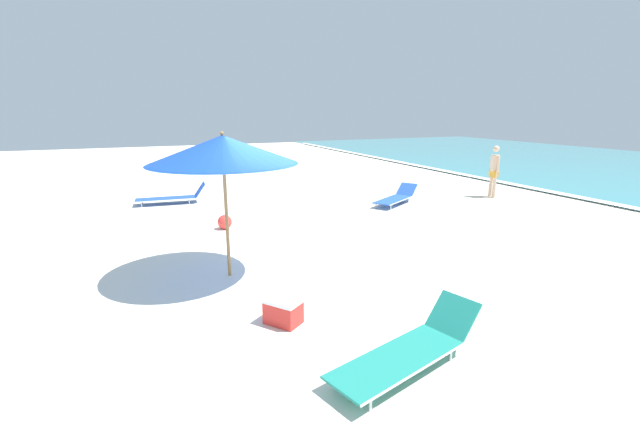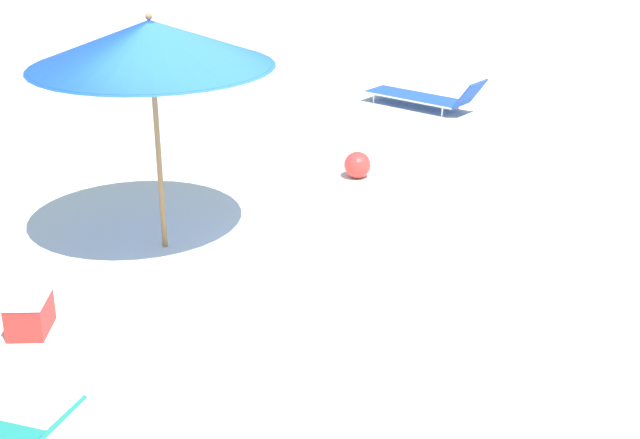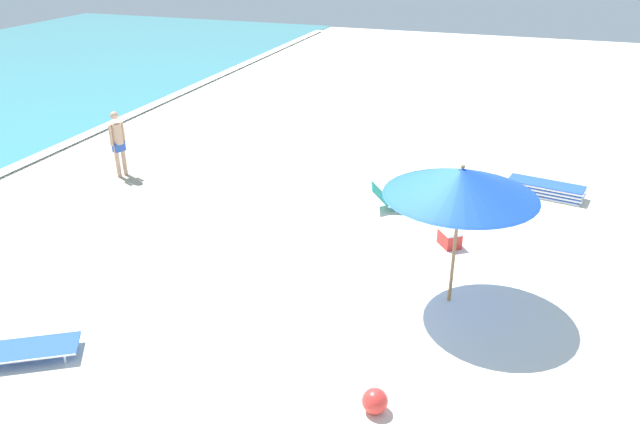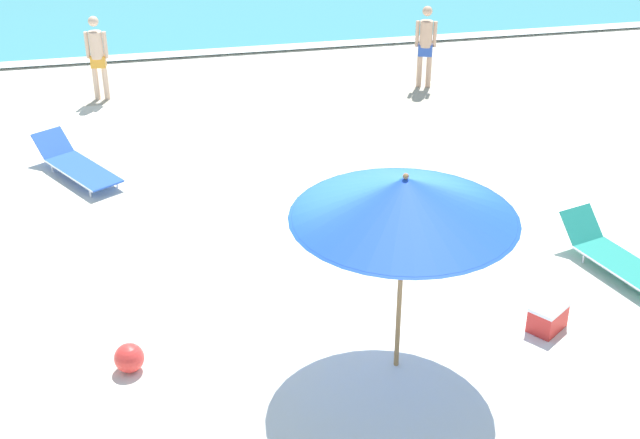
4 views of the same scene
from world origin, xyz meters
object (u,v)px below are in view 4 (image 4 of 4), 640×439
(beachgoer_wading_adult, at_px, (426,42))
(beach_ball, at_px, (129,358))
(beach_umbrella, at_px, (405,199))
(cooler_box, at_px, (548,317))
(beachgoer_shoreline_child, at_px, (97,53))
(sun_lounger_near_water_left, at_px, (76,164))
(sun_lounger_beside_umbrella, at_px, (622,261))

(beachgoer_wading_adult, bearing_deg, beach_ball, 71.18)
(beach_umbrella, relative_size, beach_ball, 7.13)
(beach_umbrella, relative_size, cooler_box, 4.24)
(beach_umbrella, bearing_deg, beachgoer_shoreline_child, 110.05)
(beach_umbrella, distance_m, beachgoer_shoreline_child, 10.53)
(beachgoer_wading_adult, xyz_separation_m, beach_ball, (-6.39, -8.64, -0.82))
(sun_lounger_near_water_left, bearing_deg, beachgoer_shoreline_child, 52.58)
(beach_umbrella, height_order, sun_lounger_near_water_left, beach_umbrella)
(sun_lounger_near_water_left, xyz_separation_m, beach_ball, (0.80, -5.63, -0.03))
(sun_lounger_near_water_left, distance_m, beachgoer_shoreline_child, 3.75)
(beachgoer_shoreline_child, height_order, cooler_box, beachgoer_shoreline_child)
(beachgoer_shoreline_child, xyz_separation_m, cooler_box, (5.69, -9.49, -0.81))
(cooler_box, bearing_deg, beach_umbrella, 152.35)
(beachgoer_wading_adult, distance_m, beachgoer_shoreline_child, 6.83)
(sun_lounger_beside_umbrella, relative_size, sun_lounger_near_water_left, 1.08)
(beach_umbrella, height_order, beachgoer_shoreline_child, beach_umbrella)
(beachgoer_shoreline_child, bearing_deg, beach_umbrella, -60.07)
(sun_lounger_near_water_left, relative_size, beach_ball, 5.75)
(sun_lounger_beside_umbrella, relative_size, beachgoer_wading_adult, 1.28)
(beachgoer_wading_adult, xyz_separation_m, cooler_box, (-1.11, -8.86, -0.81))
(beachgoer_wading_adult, distance_m, cooler_box, 8.96)
(beach_umbrella, relative_size, beachgoer_shoreline_child, 1.47)
(sun_lounger_near_water_left, relative_size, beachgoer_wading_adult, 1.19)
(beach_umbrella, height_order, cooler_box, beach_umbrella)
(sun_lounger_near_water_left, xyz_separation_m, cooler_box, (6.08, -5.85, -0.03))
(sun_lounger_near_water_left, distance_m, beachgoer_wading_adult, 7.83)
(sun_lounger_beside_umbrella, bearing_deg, beach_umbrella, -176.09)
(beach_ball, xyz_separation_m, cooler_box, (5.28, -0.22, 0.00))
(sun_lounger_near_water_left, height_order, beachgoer_wading_adult, beachgoer_wading_adult)
(sun_lounger_near_water_left, distance_m, cooler_box, 8.44)
(sun_lounger_beside_umbrella, distance_m, beach_ball, 6.91)
(beachgoer_wading_adult, bearing_deg, sun_lounger_beside_umbrella, 111.10)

